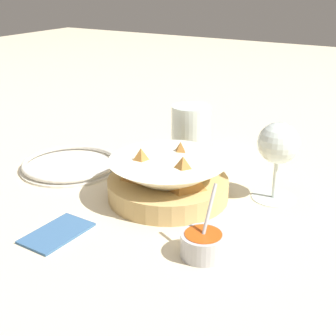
{
  "coord_description": "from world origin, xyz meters",
  "views": [
    {
      "loc": [
        -0.62,
        -0.39,
        0.37
      ],
      "look_at": [
        0.02,
        -0.01,
        0.06
      ],
      "focal_mm": 50.0,
      "sensor_mm": 36.0,
      "label": 1
    }
  ],
  "objects": [
    {
      "name": "wine_glass",
      "position": [
        0.11,
        -0.17,
        0.1
      ],
      "size": [
        0.08,
        0.08,
        0.14
      ],
      "color": "silver",
      "rests_on": "ground_plane"
    },
    {
      "name": "food_basket",
      "position": [
        0.02,
        -0.01,
        0.03
      ],
      "size": [
        0.21,
        0.21,
        0.09
      ],
      "color": "tan",
      "rests_on": "ground_plane"
    },
    {
      "name": "ground_plane",
      "position": [
        0.0,
        0.0,
        0.0
      ],
      "size": [
        4.0,
        4.0,
        0.0
      ],
      "primitive_type": "plane",
      "color": "beige"
    },
    {
      "name": "napkin",
      "position": [
        -0.18,
        0.07,
        0.0
      ],
      "size": [
        0.11,
        0.07,
        0.01
      ],
      "color": "#38608E",
      "rests_on": "ground_plane"
    },
    {
      "name": "beer_mug",
      "position": [
        0.22,
        0.05,
        0.05
      ],
      "size": [
        0.12,
        0.08,
        0.11
      ],
      "color": "silver",
      "rests_on": "ground_plane"
    },
    {
      "name": "sauce_cup",
      "position": [
        -0.11,
        -0.14,
        0.02
      ],
      "size": [
        0.07,
        0.06,
        0.1
      ],
      "color": "#B7B7BC",
      "rests_on": "ground_plane"
    },
    {
      "name": "side_plate",
      "position": [
        0.03,
        0.23,
        0.01
      ],
      "size": [
        0.2,
        0.2,
        0.01
      ],
      "color": "silver",
      "rests_on": "ground_plane"
    }
  ]
}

